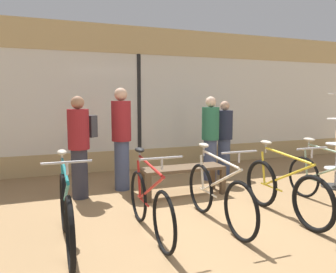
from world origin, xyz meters
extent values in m
plane|color=#99754C|center=(0.00, 0.00, 0.00)|extent=(24.00, 24.00, 0.00)
cube|color=tan|center=(0.00, 3.59, 0.23)|extent=(12.00, 0.08, 0.45)
cube|color=silver|center=(0.00, 3.59, 1.52)|extent=(12.00, 0.04, 2.15)
cube|color=tan|center=(0.00, 3.59, 2.90)|extent=(12.00, 0.08, 0.60)
cube|color=black|center=(0.00, 3.56, 1.52)|extent=(0.08, 0.02, 2.15)
torus|color=black|center=(-1.86, 0.45, 0.36)|extent=(0.05, 0.72, 0.72)
torus|color=black|center=(-1.86, -0.56, 0.36)|extent=(0.05, 0.72, 0.72)
cylinder|color=#1E7A7F|center=(-1.86, -0.10, 0.60)|extent=(0.03, 0.94, 0.51)
cylinder|color=#1E7A7F|center=(-1.86, 0.41, 0.60)|extent=(0.03, 0.11, 0.49)
cylinder|color=#1E7A7F|center=(-1.86, -0.07, 0.88)|extent=(0.03, 0.87, 0.10)
cylinder|color=#1E7A7F|center=(-1.86, 0.22, 0.36)|extent=(0.03, 0.45, 0.03)
cylinder|color=#B2B2B7|center=(-1.86, 0.37, 0.91)|extent=(0.02, 0.02, 0.14)
ellipsoid|color=#B2A893|center=(-1.86, 0.37, 0.99)|extent=(0.11, 0.22, 0.06)
cylinder|color=#B2B2B7|center=(-1.86, -0.50, 0.97)|extent=(0.02, 0.02, 0.12)
cylinder|color=#ADADB2|center=(-1.86, -0.50, 1.03)|extent=(0.46, 0.02, 0.02)
torus|color=black|center=(-0.91, 0.43, 0.34)|extent=(0.04, 0.67, 0.67)
torus|color=black|center=(-0.91, -0.55, 0.34)|extent=(0.04, 0.67, 0.67)
cylinder|color=red|center=(-0.91, -0.10, 0.58)|extent=(0.03, 0.92, 0.51)
cylinder|color=red|center=(-0.91, 0.39, 0.58)|extent=(0.03, 0.11, 0.49)
cylinder|color=red|center=(-0.91, -0.07, 0.85)|extent=(0.03, 0.84, 0.10)
cylinder|color=red|center=(-0.91, 0.21, 0.34)|extent=(0.03, 0.44, 0.03)
cylinder|color=#B2B2B7|center=(-0.91, 0.35, 0.89)|extent=(0.02, 0.02, 0.14)
ellipsoid|color=black|center=(-0.91, 0.35, 0.97)|extent=(0.11, 0.22, 0.06)
cylinder|color=#B2B2B7|center=(-0.91, -0.49, 0.95)|extent=(0.02, 0.02, 0.12)
cylinder|color=#ADADB2|center=(-0.91, -0.49, 1.01)|extent=(0.46, 0.02, 0.02)
torus|color=black|center=(0.01, 0.45, 0.35)|extent=(0.05, 0.70, 0.70)
torus|color=black|center=(0.01, -0.57, 0.35)|extent=(0.05, 0.70, 0.70)
cylinder|color=beige|center=(0.01, -0.10, 0.59)|extent=(0.03, 0.95, 0.51)
cylinder|color=beige|center=(0.01, 0.41, 0.59)|extent=(0.03, 0.11, 0.49)
cylinder|color=beige|center=(0.01, -0.07, 0.86)|extent=(0.03, 0.88, 0.10)
cylinder|color=beige|center=(0.01, 0.22, 0.35)|extent=(0.03, 0.46, 0.03)
cylinder|color=#B2B2B7|center=(0.01, 0.37, 0.90)|extent=(0.02, 0.02, 0.14)
ellipsoid|color=#B2A893|center=(0.01, 0.37, 0.98)|extent=(0.11, 0.22, 0.06)
cylinder|color=#B2B2B7|center=(0.01, -0.51, 0.96)|extent=(0.02, 0.02, 0.12)
cylinder|color=#ADADB2|center=(0.01, -0.51, 1.02)|extent=(0.46, 0.02, 0.02)
torus|color=black|center=(0.98, 0.36, 0.35)|extent=(0.06, 0.70, 0.70)
torus|color=black|center=(0.98, -0.66, 0.35)|extent=(0.06, 0.70, 0.70)
cylinder|color=gold|center=(0.98, -0.19, 0.59)|extent=(0.03, 0.95, 0.51)
cylinder|color=gold|center=(0.98, 0.32, 0.59)|extent=(0.03, 0.11, 0.49)
cylinder|color=gold|center=(0.98, -0.16, 0.87)|extent=(0.03, 0.88, 0.10)
cylinder|color=gold|center=(0.98, 0.13, 0.35)|extent=(0.03, 0.46, 0.03)
cylinder|color=#B2B2B7|center=(0.98, 0.28, 0.90)|extent=(0.02, 0.02, 0.14)
ellipsoid|color=#B2A893|center=(0.98, 0.28, 0.98)|extent=(0.11, 0.22, 0.06)
cylinder|color=#B2B2B7|center=(0.98, -0.60, 0.96)|extent=(0.02, 0.02, 0.12)
cylinder|color=#ADADB2|center=(0.98, -0.60, 1.02)|extent=(0.46, 0.02, 0.02)
torus|color=black|center=(1.92, 0.49, 0.34)|extent=(0.04, 0.67, 0.67)
cylinder|color=gray|center=(1.92, -0.07, 0.58)|extent=(0.03, 0.99, 0.51)
cylinder|color=gray|center=(1.92, 0.45, 0.58)|extent=(0.03, 0.11, 0.49)
cylinder|color=gray|center=(1.92, -0.04, 0.85)|extent=(0.03, 0.91, 0.10)
cylinder|color=gray|center=(1.92, 0.26, 0.34)|extent=(0.03, 0.48, 0.03)
cylinder|color=#B2B2B7|center=(1.92, 0.41, 0.89)|extent=(0.02, 0.02, 0.14)
ellipsoid|color=#B2A893|center=(1.92, 0.41, 0.97)|extent=(0.11, 0.22, 0.06)
cylinder|color=#333333|center=(2.90, 0.73, 0.01)|extent=(0.48, 0.48, 0.03)
cylinder|color=white|center=(2.90, 0.73, 0.35)|extent=(0.40, 0.40, 0.02)
cube|color=brown|center=(0.10, 1.29, 0.46)|extent=(1.40, 0.44, 0.05)
cube|color=brown|center=(-0.56, 1.11, 0.22)|extent=(0.08, 0.08, 0.43)
cube|color=brown|center=(0.76, 1.11, 0.22)|extent=(0.08, 0.08, 0.43)
cube|color=brown|center=(-0.56, 1.47, 0.22)|extent=(0.08, 0.08, 0.43)
cube|color=brown|center=(0.76, 1.47, 0.22)|extent=(0.08, 0.08, 0.43)
cylinder|color=#424C6B|center=(1.03, 2.07, 0.40)|extent=(0.27, 0.27, 0.81)
cylinder|color=#286647|center=(1.03, 2.07, 1.13)|extent=(0.36, 0.36, 0.64)
sphere|color=beige|center=(1.03, 2.07, 1.55)|extent=(0.21, 0.21, 0.21)
cylinder|color=#424C6B|center=(1.52, 2.36, 0.38)|extent=(0.31, 0.31, 0.76)
cylinder|color=#23283D|center=(1.52, 2.36, 1.06)|extent=(0.41, 0.41, 0.60)
sphere|color=tan|center=(1.52, 2.36, 1.46)|extent=(0.20, 0.20, 0.20)
cylinder|color=#424C6B|center=(-0.78, 1.98, 0.44)|extent=(0.35, 0.35, 0.88)
cylinder|color=maroon|center=(-0.78, 1.98, 1.23)|extent=(0.46, 0.46, 0.70)
sphere|color=tan|center=(-0.78, 1.98, 1.69)|extent=(0.23, 0.23, 0.23)
cylinder|color=#2D2D38|center=(-1.53, 1.74, 0.40)|extent=(0.36, 0.36, 0.81)
cylinder|color=maroon|center=(-1.53, 1.74, 1.13)|extent=(0.48, 0.48, 0.64)
sphere|color=#9E7051|center=(-1.53, 1.74, 1.55)|extent=(0.21, 0.21, 0.21)
cube|color=#38383D|center=(-1.34, 1.88, 1.16)|extent=(0.26, 0.28, 0.36)
camera|label=1|loc=(-2.04, -3.63, 1.63)|focal=35.00mm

